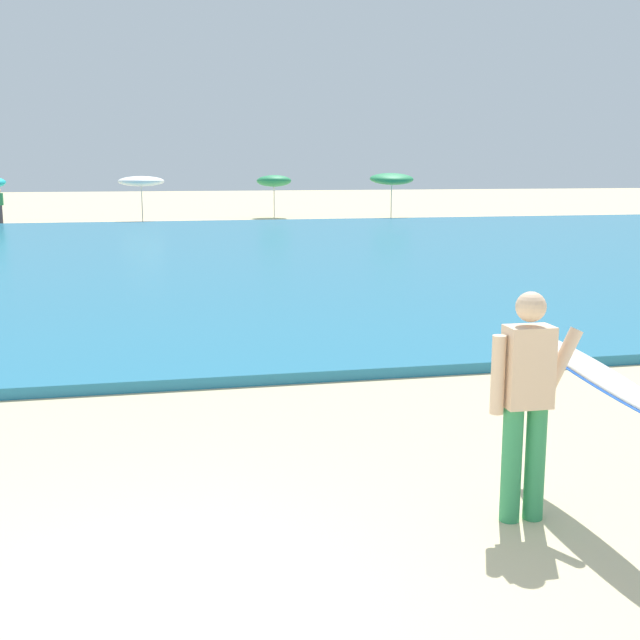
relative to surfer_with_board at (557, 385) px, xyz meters
name	(u,v)px	position (x,y,z in m)	size (l,w,h in m)	color
ground_plane	(152,611)	(-2.96, -0.72, -1.03)	(160.00, 160.00, 0.00)	beige
sea	(142,257)	(-2.96, 18.15, -0.96)	(120.00, 28.00, 0.14)	teal
surfer_with_board	(557,385)	(0.00, 0.00, 0.00)	(0.96, 2.37, 1.73)	#338E56
beach_umbrella_2	(141,181)	(-2.89, 33.49, 0.85)	(2.09, 2.09, 2.11)	beige
beach_umbrella_3	(274,181)	(3.61, 35.70, 0.79)	(1.73, 1.75, 2.15)	beige
beach_umbrella_4	(392,179)	(9.09, 33.59, 0.91)	(2.14, 2.17, 2.28)	beige
beachgoer_near_row_left	(0,205)	(-9.10, 33.65, -0.18)	(0.32, 0.20, 1.58)	#383842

